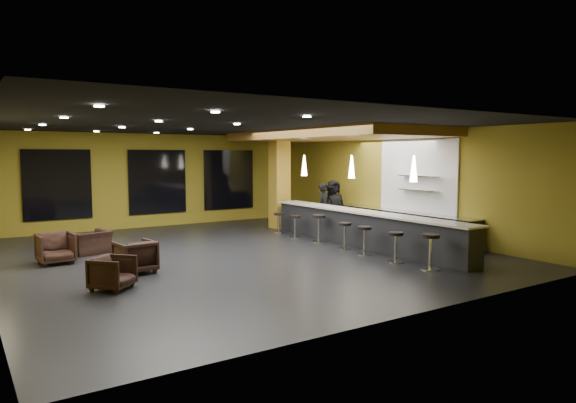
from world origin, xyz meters
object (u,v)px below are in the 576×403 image
pendant_0 (414,169)px  staff_c (333,205)px  bar_stool_3 (345,232)px  bar_counter (362,229)px  pendant_2 (304,165)px  bar_stool_2 (364,237)px  armchair_b (135,257)px  bar_stool_5 (295,223)px  staff_a (324,208)px  bar_stool_0 (431,247)px  column (279,181)px  armchair_d (90,242)px  bar_stool_4 (319,225)px  pendant_1 (352,167)px  armchair_c (56,248)px  bar_stool_1 (396,243)px  armchair_a (113,273)px  bar_stool_6 (279,220)px  prep_counter (398,225)px  staff_b (332,208)px

pendant_0 → staff_c: bearing=75.6°
staff_c → bar_stool_3: 3.76m
bar_counter → staff_c: size_ratio=4.42×
pendant_2 → bar_stool_2: 4.56m
armchair_b → pendant_2: bearing=-164.6°
bar_stool_2 → bar_stool_5: (0.05, 3.44, -0.03)m
pendant_0 → pendant_2: size_ratio=1.00×
staff_a → bar_stool_0: size_ratio=2.02×
column → pendant_2: size_ratio=5.00×
staff_c → armchair_b: size_ratio=2.17×
armchair_d → bar_stool_4: 6.67m
pendant_1 → bar_stool_5: bearing=113.5°
armchair_d → bar_stool_3: size_ratio=1.26×
staff_a → armchair_c: size_ratio=2.04×
bar_stool_1 → staff_c: bearing=67.7°
armchair_a → bar_stool_6: (6.74, 4.41, 0.12)m
prep_counter → armchair_c: size_ratio=7.05×
bar_counter → bar_stool_3: 0.79m
pendant_0 → prep_counter: bearing=51.3°
staff_c → armchair_c: (-9.35, -0.70, -0.52)m
staff_c → staff_a: bearing=-148.7°
pendant_1 → staff_a: (0.75, 2.34, -1.48)m
bar_counter → staff_a: size_ratio=4.62×
bar_stool_3 → staff_b: bearing=57.7°
prep_counter → armchair_d: 9.45m
armchair_c → armchair_a: bearing=-83.9°
bar_stool_2 → pendant_1: bearing=61.5°
bar_stool_1 → bar_stool_3: size_ratio=1.00×
staff_c → bar_stool_1: 5.71m
column → pendant_1: bearing=-90.0°
staff_c → bar_stool_4: staff_c is taller
prep_counter → staff_a: staff_a is taller
bar_stool_2 → bar_stool_6: (0.07, 4.47, -0.04)m
pendant_0 → pendant_1: bearing=90.0°
staff_a → bar_stool_5: staff_a is taller
armchair_a → bar_stool_3: size_ratio=0.96×
pendant_1 → bar_counter: bearing=-90.0°
staff_a → bar_stool_0: 6.37m
bar_counter → bar_stool_5: 2.49m
pendant_2 → prep_counter: bearing=-51.3°
prep_counter → staff_a: bearing=118.2°
bar_stool_2 → armchair_c: bearing=155.0°
armchair_b → bar_stool_2: (5.85, -1.27, 0.12)m
bar_counter → bar_stool_0: bearing=-103.6°
armchair_a → bar_stool_1: size_ratio=0.96×
bar_counter → prep_counter: bar_counter is taller
staff_b → bar_stool_1: 5.64m
bar_stool_5 → armchair_a: bearing=-153.3°
armchair_d → staff_a: bearing=163.7°
pendant_1 → pendant_2: size_ratio=1.00×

